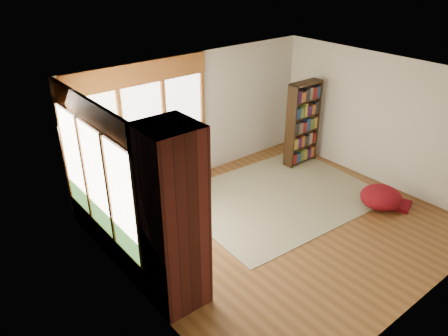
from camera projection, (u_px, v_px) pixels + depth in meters
floor at (281, 225)px, 7.70m from camera, size 5.50×5.50×0.00m
ceiling at (291, 81)px, 6.52m from camera, size 5.50×5.50×0.00m
wall_back at (196, 117)px, 8.84m from camera, size 5.50×0.04×2.60m
wall_front at (432, 228)px, 5.38m from camera, size 5.50×0.04×2.60m
wall_left at (135, 218)px, 5.57m from camera, size 0.04×5.00×2.60m
wall_right at (382, 121)px, 8.65m from camera, size 0.04×5.00×2.60m
windows_back at (144, 129)px, 8.12m from camera, size 2.82×0.10×1.90m
windows_left at (97, 179)px, 6.39m from camera, size 0.10×2.62×1.90m
roller_blind at (72, 136)px, 6.80m from camera, size 0.03×0.72×0.90m
brick_chimney at (173, 220)px, 5.52m from camera, size 0.70×0.70×2.60m
sectional_sofa at (134, 208)px, 7.64m from camera, size 2.20×2.20×0.80m
area_rug at (279, 196)px, 8.57m from camera, size 3.81×3.00×0.01m
bookshelf at (303, 124)px, 9.51m from camera, size 0.80×0.27×1.86m
pouf at (381, 197)px, 8.14m from camera, size 0.93×0.93×0.41m
dog_tan at (131, 176)px, 7.60m from camera, size 1.08×0.74×0.56m
dog_brindle at (157, 200)px, 7.01m from camera, size 0.55×0.82×0.43m
throw_pillows at (129, 181)px, 7.56m from camera, size 1.98×1.68×0.45m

